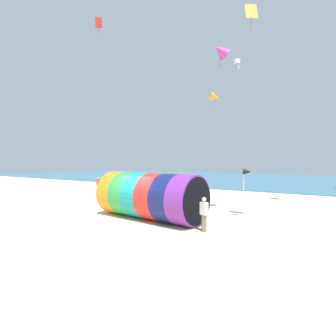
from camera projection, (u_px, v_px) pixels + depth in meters
The scene contains 11 objects.
ground_plane at pixel (134, 220), 14.81m from camera, with size 120.00×120.00×0.00m, color beige.
sea at pixel (273, 180), 46.60m from camera, with size 120.00×40.00×0.10m, color teal.
giant_inflatable_tube at pixel (150, 196), 15.18m from camera, with size 6.85×3.34×2.67m.
kite_handler at pixel (204, 214), 12.37m from camera, with size 0.41×0.32×1.64m.
kite_magenta_delta at pixel (220, 51), 20.25m from camera, with size 1.65×1.73×2.10m.
kite_orange_delta at pixel (215, 97), 23.96m from camera, with size 1.17×0.98×1.57m.
kite_white_box at pixel (237, 64), 22.14m from camera, with size 0.44×0.44×0.94m.
kite_red_diamond at pixel (99, 23), 19.85m from camera, with size 0.53×0.44×1.27m.
kite_orange_diamond at pixel (251, 12), 14.85m from camera, with size 0.76×0.69×1.66m.
bystander_near_water at pixel (98, 185), 27.83m from camera, with size 0.41×0.33×1.69m.
beach_flag at pixel (247, 174), 15.24m from camera, with size 0.47×0.36×2.92m.
Camera 1 is at (9.64, -11.31, 3.32)m, focal length 28.00 mm.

